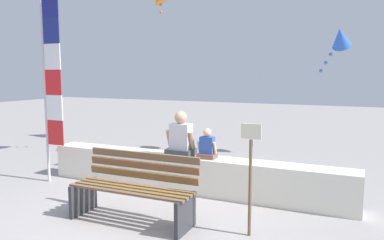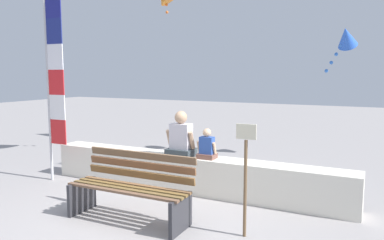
% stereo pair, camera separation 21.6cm
% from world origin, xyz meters
% --- Properties ---
extents(ground_plane, '(40.00, 40.00, 0.00)m').
position_xyz_m(ground_plane, '(0.00, 0.00, 0.00)').
color(ground_plane, gray).
extents(seawall_ledge, '(5.29, 0.45, 0.60)m').
position_xyz_m(seawall_ledge, '(0.00, 1.33, 0.30)').
color(seawall_ledge, silver).
rests_on(seawall_ledge, ground).
extents(park_bench, '(1.70, 0.62, 0.88)m').
position_xyz_m(park_bench, '(-0.13, -0.11, 0.42)').
color(park_bench, brown).
rests_on(park_bench, ground).
extents(person_adult, '(0.49, 0.36, 0.74)m').
position_xyz_m(person_adult, '(-0.13, 1.29, 0.89)').
color(person_adult, '#353F43').
rests_on(person_adult, seawall_ledge).
extents(person_child, '(0.32, 0.23, 0.49)m').
position_xyz_m(person_child, '(0.34, 1.29, 0.79)').
color(person_child, brown).
rests_on(person_child, seawall_ledge).
extents(flag_banner, '(0.40, 0.05, 3.35)m').
position_xyz_m(flag_banner, '(-2.43, 0.79, 1.89)').
color(flag_banner, '#B7B7BC').
rests_on(flag_banner, ground).
extents(kite_blue, '(0.69, 0.66, 1.06)m').
position_xyz_m(kite_blue, '(2.05, 4.75, 2.71)').
color(kite_blue, blue).
extents(sign_post, '(0.24, 0.04, 1.37)m').
position_xyz_m(sign_post, '(1.40, 0.05, 0.80)').
color(sign_post, brown).
rests_on(sign_post, ground).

